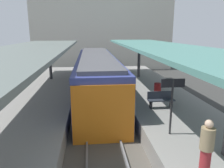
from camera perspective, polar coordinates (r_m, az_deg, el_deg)
ground_plane at (r=11.86m, az=-2.96°, el=-10.84°), size 80.00×80.00×0.00m
platform_left at (r=12.09m, az=-21.49°, el=-8.74°), size 4.40×28.00×1.00m
platform_right at (r=12.43m, az=14.94°, el=-7.62°), size 4.40×28.00×1.00m
track_ballast at (r=11.82m, az=-2.96°, el=-10.40°), size 3.20×28.00×0.20m
rail_near_side at (r=11.74m, az=-6.53°, el=-9.74°), size 0.08×28.00×0.14m
rail_far_side at (r=11.80m, az=0.57°, el=-9.50°), size 0.08×28.00×0.14m
commuter_train at (r=16.06m, az=-4.02°, el=2.15°), size 2.78×14.57×3.10m
canopy_left at (r=12.65m, az=-21.21°, el=8.31°), size 4.18×21.00×3.05m
canopy_right at (r=12.97m, az=13.68°, el=9.20°), size 4.18×21.00×3.11m
platform_bench at (r=11.66m, az=12.75°, el=-3.90°), size 1.40×0.41×0.86m
platform_sign at (r=8.42m, az=15.61°, el=-2.60°), size 0.90×0.08×2.21m
litter_bin at (r=13.82m, az=11.93°, el=-1.39°), size 0.44×0.44×0.80m
passenger_near_bench at (r=6.39m, az=23.61°, el=-15.56°), size 0.36×0.36×1.73m
station_building_backdrop at (r=30.85m, az=-2.63°, el=14.66°), size 18.00×6.00×11.00m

